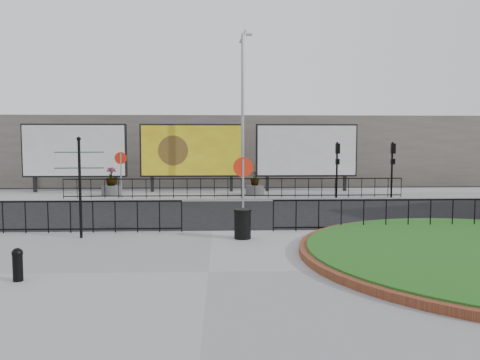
{
  "coord_description": "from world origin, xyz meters",
  "views": [
    {
      "loc": [
        0.3,
        -15.43,
        3.02
      ],
      "look_at": [
        0.98,
        1.6,
        1.7
      ],
      "focal_mm": 35.0,
      "sensor_mm": 36.0,
      "label": 1
    }
  ],
  "objects_px": {
    "bollard": "(18,263)",
    "litter_bin": "(243,224)",
    "billboard_mid": "(192,151)",
    "lamp_post": "(243,112)",
    "planter_a": "(111,186)",
    "fingerpost_sign": "(80,177)",
    "planter_c": "(255,186)"
  },
  "relations": [
    {
      "from": "bollard",
      "to": "litter_bin",
      "type": "relative_size",
      "value": 0.78
    },
    {
      "from": "billboard_mid",
      "to": "litter_bin",
      "type": "bearing_deg",
      "value": -80.29
    },
    {
      "from": "lamp_post",
      "to": "planter_a",
      "type": "bearing_deg",
      "value": -180.0
    },
    {
      "from": "planter_a",
      "to": "billboard_mid",
      "type": "bearing_deg",
      "value": 24.13
    },
    {
      "from": "bollard",
      "to": "billboard_mid",
      "type": "bearing_deg",
      "value": 82.29
    },
    {
      "from": "billboard_mid",
      "to": "litter_bin",
      "type": "height_order",
      "value": "billboard_mid"
    },
    {
      "from": "billboard_mid",
      "to": "lamp_post",
      "type": "relative_size",
      "value": 0.67
    },
    {
      "from": "bollard",
      "to": "planter_a",
      "type": "relative_size",
      "value": 0.45
    },
    {
      "from": "fingerpost_sign",
      "to": "planter_c",
      "type": "bearing_deg",
      "value": 61.95
    },
    {
      "from": "litter_bin",
      "to": "planter_c",
      "type": "xyz_separation_m",
      "value": [
        1.26,
        12.31,
        0.02
      ]
    },
    {
      "from": "bollard",
      "to": "planter_c",
      "type": "height_order",
      "value": "planter_c"
    },
    {
      "from": "fingerpost_sign",
      "to": "planter_c",
      "type": "height_order",
      "value": "fingerpost_sign"
    },
    {
      "from": "fingerpost_sign",
      "to": "bollard",
      "type": "bearing_deg",
      "value": -90.27
    },
    {
      "from": "litter_bin",
      "to": "planter_a",
      "type": "bearing_deg",
      "value": 119.08
    },
    {
      "from": "billboard_mid",
      "to": "planter_c",
      "type": "distance_m",
      "value": 4.65
    },
    {
      "from": "litter_bin",
      "to": "planter_a",
      "type": "xyz_separation_m",
      "value": [
        -6.85,
        12.31,
        0.1
      ]
    },
    {
      "from": "litter_bin",
      "to": "planter_c",
      "type": "height_order",
      "value": "planter_c"
    },
    {
      "from": "fingerpost_sign",
      "to": "bollard",
      "type": "height_order",
      "value": "fingerpost_sign"
    },
    {
      "from": "billboard_mid",
      "to": "planter_a",
      "type": "bearing_deg",
      "value": -155.87
    },
    {
      "from": "bollard",
      "to": "planter_c",
      "type": "relative_size",
      "value": 0.49
    },
    {
      "from": "lamp_post",
      "to": "litter_bin",
      "type": "relative_size",
      "value": 10.17
    },
    {
      "from": "lamp_post",
      "to": "planter_a",
      "type": "height_order",
      "value": "lamp_post"
    },
    {
      "from": "litter_bin",
      "to": "fingerpost_sign",
      "type": "bearing_deg",
      "value": 176.44
    },
    {
      "from": "planter_a",
      "to": "planter_c",
      "type": "height_order",
      "value": "planter_a"
    },
    {
      "from": "fingerpost_sign",
      "to": "litter_bin",
      "type": "relative_size",
      "value": 3.43
    },
    {
      "from": "billboard_mid",
      "to": "lamp_post",
      "type": "bearing_deg",
      "value": -33.25
    },
    {
      "from": "lamp_post",
      "to": "litter_bin",
      "type": "distance_m",
      "value": 13.03
    },
    {
      "from": "fingerpost_sign",
      "to": "planter_c",
      "type": "relative_size",
      "value": 2.15
    },
    {
      "from": "planter_c",
      "to": "billboard_mid",
      "type": "bearing_deg",
      "value": 151.95
    },
    {
      "from": "billboard_mid",
      "to": "lamp_post",
      "type": "xyz_separation_m",
      "value": [
        3.01,
        -1.97,
        2.23
      ]
    },
    {
      "from": "fingerpost_sign",
      "to": "litter_bin",
      "type": "xyz_separation_m",
      "value": [
        4.98,
        -0.31,
        -1.42
      ]
    },
    {
      "from": "bollard",
      "to": "planter_a",
      "type": "height_order",
      "value": "planter_a"
    }
  ]
}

